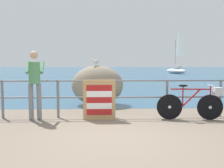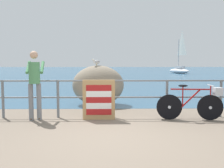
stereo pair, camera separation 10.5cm
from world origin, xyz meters
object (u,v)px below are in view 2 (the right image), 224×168
Objects in this scene: person_at_railing at (35,82)px; sailboat at (179,69)px; bicycle at (196,102)px; seagull at (96,62)px; folded_deckchair_stack at (99,100)px; breakwater_boulder_main at (98,85)px.

sailboat is at bearing -31.56° from person_at_railing.
seagull reaches higher than bicycle.
folded_deckchair_stack reaches higher than bicycle.
folded_deckchair_stack is 3.25× the size of seagull.
breakwater_boulder_main is 0.84m from seagull.
person_at_railing is (-4.15, 0.08, 0.53)m from bicycle.
bicycle is at bearing -42.88° from breakwater_boulder_main.
bicycle is at bearing 145.79° from sailboat.
person_at_railing is 0.98× the size of breakwater_boulder_main.
person_at_railing reaches higher than folded_deckchair_stack.
breakwater_boulder_main is 29.10m from sailboat.
person_at_railing is 1.71× the size of folded_deckchair_stack.
sailboat is at bearing 70.16° from folded_deckchair_stack.
folded_deckchair_stack is 2.49m from seagull.
bicycle is 5.30× the size of seagull.
folded_deckchair_stack is 0.58× the size of breakwater_boulder_main.
bicycle is at bearing -2.51° from folded_deckchair_stack.
bicycle is at bearing -100.11° from person_at_railing.
breakwater_boulder_main is 5.65× the size of seagull.
sailboat is (10.75, 27.10, -0.82)m from seagull.
breakwater_boulder_main is (-0.10, 2.31, 0.18)m from folded_deckchair_stack.
person_at_railing is at bearing -179.13° from folded_deckchair_stack.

